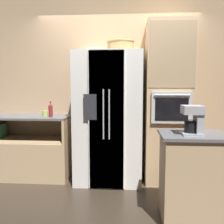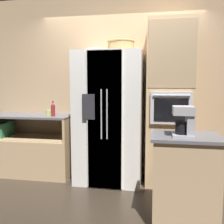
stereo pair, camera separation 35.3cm
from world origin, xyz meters
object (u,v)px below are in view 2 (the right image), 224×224
mug (49,113)px  refrigerator (109,118)px  fruit_bowl (96,50)px  wicker_basket (121,46)px  bottle_tall (53,109)px  wall_oven (170,104)px  coffee_maker (185,120)px

mug → refrigerator: bearing=-1.9°
fruit_bowl → wicker_basket: bearing=1.3°
wicker_basket → bottle_tall: (-1.02, -0.04, -0.91)m
fruit_bowl → mug: fruit_bowl is taller
fruit_bowl → bottle_tall: fruit_bowl is taller
wicker_basket → bottle_tall: size_ratio=1.69×
fruit_bowl → bottle_tall: size_ratio=1.33×
wall_oven → fruit_bowl: (-1.05, -0.08, 0.76)m
fruit_bowl → mug: bearing=176.2°
wicker_basket → coffee_maker: (0.78, -1.08, -0.88)m
wall_oven → coffee_maker: size_ratio=7.82×
fruit_bowl → bottle_tall: 1.09m
wicker_basket → coffee_maker: size_ratio=1.33×
wicker_basket → mug: (-1.13, 0.04, -0.97)m
refrigerator → fruit_bowl: fruit_bowl is taller
bottle_tall → mug: size_ratio=2.00×
wicker_basket → fruit_bowl: 0.36m
refrigerator → wicker_basket: bearing=-3.7°
mug → coffee_maker: coffee_maker is taller
bottle_tall → coffee_maker: (1.80, -1.05, 0.03)m
bottle_tall → mug: bottle_tall is taller
fruit_bowl → bottle_tall: (-0.66, -0.03, -0.86)m
wall_oven → fruit_bowl: wall_oven is taller
refrigerator → coffee_maker: size_ratio=6.41×
refrigerator → mug: refrigerator is taller
wicker_basket → refrigerator: bearing=176.3°
wicker_basket → bottle_tall: 1.37m
coffee_maker → mug: bearing=149.4°
refrigerator → mug: size_ratio=16.36×
wall_oven → mug: wall_oven is taller
refrigerator → coffee_maker: refrigerator is taller
wall_oven → wicker_basket: 1.07m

